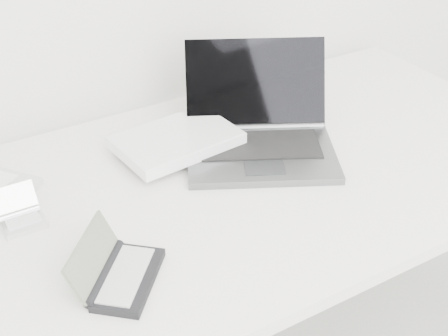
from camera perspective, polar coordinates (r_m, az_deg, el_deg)
desk at (r=1.40m, az=0.22°, el=-2.53°), size 1.60×0.80×0.73m
laptop_large at (r=1.46m, az=0.28°, el=2.91°), size 0.55×0.45×0.21m
pda_silver at (r=1.30m, az=-18.04°, el=-4.22°), size 0.08×0.09×0.06m
palmtop_charcoal at (r=1.12m, az=-9.64°, el=-9.48°), size 0.20×0.21×0.09m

